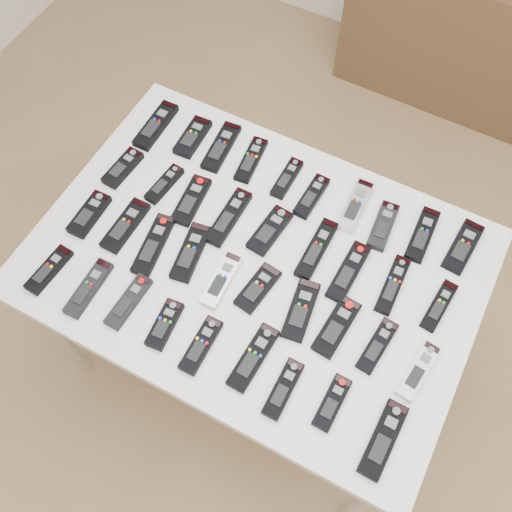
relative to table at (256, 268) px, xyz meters
The scene contains 41 objects.
ground 0.73m from the table, 112.79° to the right, with size 4.00×4.00×0.00m, color olive.
table is the anchor object (origin of this frame).
sideboard 1.79m from the table, 78.60° to the left, with size 1.39×0.38×0.69m, color #503B20.
remote_0 0.59m from the table, 151.75° to the left, with size 0.06×0.20×0.02m, color black.
remote_1 0.49m from the table, 142.88° to the left, with size 0.06×0.16×0.02m, color black.
remote_2 0.42m from the table, 133.46° to the left, with size 0.06×0.19×0.02m, color black.
remote_3 0.35m from the table, 120.51° to the left, with size 0.05×0.17×0.02m, color black.
remote_4 0.30m from the table, 98.96° to the left, with size 0.04×0.15×0.02m, color black.
remote_5 0.28m from the table, 79.17° to the left, with size 0.05×0.16×0.02m, color black.
remote_6 0.35m from the table, 58.44° to the left, with size 0.05×0.18×0.02m, color #B7B7BC.
remote_7 0.39m from the table, 43.64° to the left, with size 0.05×0.16×0.02m, color black.
remote_8 0.49m from the table, 36.86° to the left, with size 0.05×0.18×0.02m, color black.
remote_9 0.60m from the table, 31.43° to the left, with size 0.06×0.18×0.02m, color black.
remote_10 0.52m from the table, behind, with size 0.05×0.15×0.02m, color black.
remote_11 0.38m from the table, 165.70° to the left, with size 0.04×0.15×0.02m, color black.
remote_12 0.28m from the table, 162.82° to the left, with size 0.06×0.17×0.02m, color black.
remote_13 0.17m from the table, 148.71° to the left, with size 0.05×0.20×0.02m, color black.
remote_14 0.12m from the table, 93.69° to the left, with size 0.06×0.16×0.02m, color black.
remote_15 0.19m from the table, 36.75° to the left, with size 0.05×0.20×0.02m, color black.
remote_16 0.27m from the table, 17.98° to the left, with size 0.05×0.19×0.02m, color black.
remote_17 0.39m from the table, 15.24° to the left, with size 0.04×0.18×0.02m, color black.
remote_18 0.52m from the table, 11.41° to the left, with size 0.04×0.16×0.02m, color black.
remote_19 0.52m from the table, 168.38° to the right, with size 0.06×0.15×0.02m, color black.
remote_20 0.40m from the table, 167.63° to the right, with size 0.06×0.18×0.02m, color black.
remote_21 0.31m from the table, 160.16° to the right, with size 0.06×0.20×0.02m, color black.
remote_22 0.20m from the table, 157.07° to the right, with size 0.06×0.18×0.02m, color black.
remote_23 0.14m from the table, 115.79° to the right, with size 0.05×0.17×0.02m, color #B7B7BC.
remote_24 0.12m from the table, 59.02° to the right, with size 0.06×0.15×0.02m, color black.
remote_25 0.21m from the table, 25.06° to the right, with size 0.06×0.18×0.02m, color black.
remote_26 0.31m from the table, 16.17° to the right, with size 0.06×0.18×0.02m, color black.
remote_27 0.42m from the table, 11.46° to the right, with size 0.05×0.16×0.02m, color black.
remote_28 0.53m from the table, 10.38° to the right, with size 0.05×0.17×0.02m, color silver.
remote_29 0.59m from the table, 148.22° to the right, with size 0.05×0.16×0.02m, color black.
remote_30 0.48m from the table, 140.34° to the right, with size 0.05×0.18×0.02m, color black.
remote_31 0.38m from the table, 130.74° to the right, with size 0.05×0.17×0.02m, color black.
remote_32 0.32m from the table, 112.28° to the right, with size 0.05×0.14×0.02m, color black.
remote_33 0.31m from the table, 90.94° to the right, with size 0.05×0.16×0.02m, color black.
remote_34 0.30m from the table, 63.41° to the right, with size 0.05×0.19×0.02m, color black.
remote_35 0.39m from the table, 51.68° to the right, with size 0.05×0.16×0.02m, color black.
remote_36 0.46m from the table, 37.21° to the right, with size 0.05×0.14×0.02m, color black.
remote_37 0.59m from the table, 30.38° to the right, with size 0.05×0.20×0.02m, color black.
Camera 1 is at (0.38, -0.60, 2.22)m, focal length 40.00 mm.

